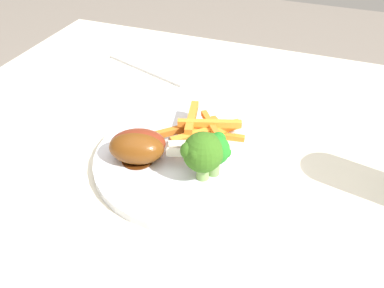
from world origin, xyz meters
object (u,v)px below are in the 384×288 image
(broccoli_floret_front, at_px, (202,152))
(chicken_drumstick_far, at_px, (141,145))
(broccoli_floret_middle, at_px, (214,150))
(dinner_plate, at_px, (192,159))
(dining_table, at_px, (239,236))
(chicken_drumstick_near, at_px, (141,149))
(fork, at_px, (146,70))
(carrot_fries_pile, at_px, (204,131))

(broccoli_floret_front, relative_size, chicken_drumstick_far, 0.55)
(broccoli_floret_front, relative_size, broccoli_floret_middle, 1.14)
(dinner_plate, bearing_deg, dining_table, 169.47)
(chicken_drumstick_near, distance_m, chicken_drumstick_far, 0.01)
(chicken_drumstick_far, xyz_separation_m, fork, (0.12, -0.25, -0.03))
(dining_table, bearing_deg, carrot_fries_pile, -37.95)
(broccoli_floret_middle, bearing_deg, fork, -48.78)
(dining_table, bearing_deg, broccoli_floret_front, 23.81)
(dining_table, height_order, carrot_fries_pile, carrot_fries_pile)
(dining_table, distance_m, carrot_fries_pile, 0.16)
(carrot_fries_pile, height_order, fork, carrot_fries_pile)
(carrot_fries_pile, xyz_separation_m, fork, (0.18, -0.18, -0.02))
(dining_table, relative_size, dinner_plate, 3.93)
(carrot_fries_pile, bearing_deg, dinner_plate, 89.03)
(broccoli_floret_middle, relative_size, chicken_drumstick_near, 0.44)
(dining_table, distance_m, broccoli_floret_front, 0.17)
(dinner_plate, relative_size, broccoli_floret_front, 4.02)
(carrot_fries_pile, height_order, chicken_drumstick_near, chicken_drumstick_near)
(dining_table, xyz_separation_m, chicken_drumstick_near, (0.14, 0.02, 0.14))
(chicken_drumstick_near, relative_size, chicken_drumstick_far, 1.10)
(dining_table, bearing_deg, chicken_drumstick_near, 8.07)
(chicken_drumstick_near, bearing_deg, chicken_drumstick_far, -66.21)
(broccoli_floret_front, bearing_deg, chicken_drumstick_far, -7.29)
(dinner_plate, relative_size, carrot_fries_pile, 2.09)
(broccoli_floret_front, distance_m, chicken_drumstick_near, 0.09)
(broccoli_floret_front, distance_m, broccoli_floret_middle, 0.02)
(broccoli_floret_front, height_order, chicken_drumstick_near, broccoli_floret_front)
(chicken_drumstick_far, bearing_deg, broccoli_floret_middle, -179.13)
(broccoli_floret_middle, xyz_separation_m, carrot_fries_pile, (0.04, -0.07, -0.03))
(broccoli_floret_front, distance_m, fork, 0.34)
(broccoli_floret_front, height_order, chicken_drumstick_far, broccoli_floret_front)
(dinner_plate, xyz_separation_m, broccoli_floret_front, (-0.03, 0.04, 0.05))
(dining_table, bearing_deg, dinner_plate, -10.53)
(broccoli_floret_middle, bearing_deg, dining_table, -167.10)
(fork, bearing_deg, dining_table, -23.23)
(broccoli_floret_front, distance_m, chicken_drumstick_far, 0.09)
(dinner_plate, xyz_separation_m, broccoli_floret_middle, (-0.04, 0.02, 0.04))
(fork, bearing_deg, dinner_plate, -31.71)
(fork, bearing_deg, chicken_drumstick_far, -45.21)
(dining_table, height_order, chicken_drumstick_near, chicken_drumstick_near)
(fork, bearing_deg, broccoli_floret_middle, -29.09)
(dining_table, distance_m, dinner_plate, 0.14)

